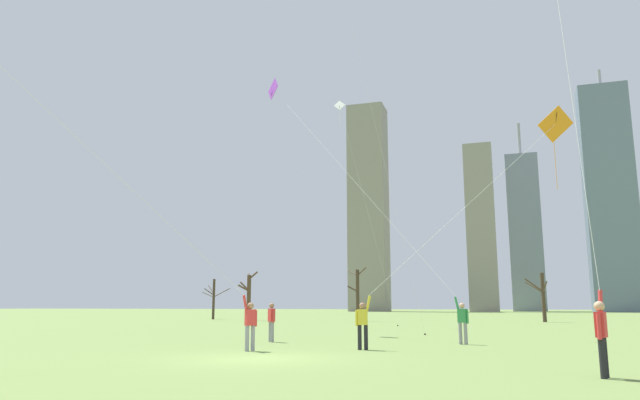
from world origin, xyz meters
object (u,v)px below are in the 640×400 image
bare_tree_rightmost (249,294)px  bare_tree_leftmost (542,296)px  kite_flyer_midfield_left_green (586,219)px  bare_tree_far_right_edge (357,294)px  kite_flyer_foreground_left_orange (419,264)px  bystander_watching_nearby (271,320)px  bare_tree_left_of_center (213,298)px  distant_kite_high_overhead_white (345,126)px  kite_flyer_foreground_right_red (178,251)px  kite_flyer_far_back_purple (397,240)px

bare_tree_rightmost → bare_tree_leftmost: size_ratio=1.10×
kite_flyer_midfield_left_green → bare_tree_far_right_edge: (-15.91, 40.65, -0.93)m
kite_flyer_foreground_left_orange → bare_tree_leftmost: size_ratio=2.18×
bystander_watching_nearby → bare_tree_leftmost: size_ratio=0.36×
bare_tree_left_of_center → bare_tree_far_right_edge: bearing=-8.8°
kite_flyer_foreground_left_orange → distant_kite_high_overhead_white: size_ratio=0.56×
kite_flyer_midfield_left_green → distant_kite_high_overhead_white: size_ratio=0.95×
kite_flyer_foreground_right_red → bystander_watching_nearby: bearing=83.7°
kite_flyer_midfield_left_green → bystander_watching_nearby: bearing=144.1°
kite_flyer_far_back_purple → distant_kite_high_overhead_white: distant_kite_high_overhead_white is taller
kite_flyer_far_back_purple → bare_tree_rightmost: (-20.34, 28.26, -1.85)m
kite_flyer_midfield_left_green → bare_tree_far_right_edge: kite_flyer_midfield_left_green is taller
kite_flyer_foreground_right_red → bystander_watching_nearby: size_ratio=8.10×
distant_kite_high_overhead_white → bare_tree_left_of_center: bearing=141.1°
kite_flyer_midfield_left_green → bare_tree_far_right_edge: size_ratio=3.23×
bare_tree_rightmost → bare_tree_far_right_edge: (10.99, 1.27, 0.04)m
kite_flyer_far_back_purple → bare_tree_leftmost: bearing=76.6°
bare_tree_left_of_center → kite_flyer_midfield_left_green: bearing=-52.7°
bystander_watching_nearby → bare_tree_rightmost: 34.72m
kite_flyer_foreground_left_orange → bare_tree_rightmost: kite_flyer_foreground_left_orange is taller
kite_flyer_midfield_left_green → bare_tree_rightmost: (-26.90, 39.38, -0.97)m
kite_flyer_far_back_purple → bare_tree_left_of_center: bearing=129.3°
bare_tree_far_right_edge → kite_flyer_foreground_right_red: bearing=-84.5°
kite_flyer_midfield_left_green → bare_tree_far_right_edge: 43.66m
distant_kite_high_overhead_white → kite_flyer_midfield_left_green: bearing=-64.0°
kite_flyer_foreground_right_red → bare_tree_leftmost: kite_flyer_foreground_right_red is taller
bare_tree_rightmost → kite_flyer_foreground_right_red: bearing=-68.6°
kite_flyer_midfield_left_green → bare_tree_left_of_center: 54.39m
kite_flyer_foreground_right_red → bare_tree_left_of_center: size_ratio=3.00×
kite_flyer_foreground_right_red → kite_flyer_far_back_purple: size_ratio=0.85×
kite_flyer_midfield_left_green → bare_tree_leftmost: size_ratio=3.73×
kite_flyer_far_back_purple → distant_kite_high_overhead_white: size_ratio=0.88×
kite_flyer_foreground_left_orange → bystander_watching_nearby: 7.09m
bare_tree_left_of_center → bare_tree_rightmost: (6.02, -3.89, 0.26)m
kite_flyer_midfield_left_green → bystander_watching_nearby: (-11.48, 8.32, -2.65)m
bare_tree_far_right_edge → bystander_watching_nearby: bearing=-82.2°
kite_flyer_foreground_left_orange → bare_tree_rightmost: (-21.98, 32.76, -0.42)m
distant_kite_high_overhead_white → bare_tree_leftmost: size_ratio=3.92×
bare_tree_far_right_edge → kite_flyer_foreground_left_orange: bearing=-72.1°
bare_tree_left_of_center → kite_flyer_foreground_right_red: bearing=-63.4°
kite_flyer_foreground_right_red → bare_tree_rightmost: (-14.71, 37.50, -0.72)m
kite_flyer_foreground_left_orange → bare_tree_left_of_center: (-27.99, 36.66, -0.68)m
kite_flyer_foreground_left_orange → bare_tree_far_right_edge: size_ratio=1.89×
kite_flyer_midfield_left_green → bare_tree_rightmost: kite_flyer_midfield_left_green is taller
kite_flyer_foreground_left_orange → distant_kite_high_overhead_white: (-8.53, 20.96, 12.40)m
kite_flyer_midfield_left_green → bare_tree_left_of_center: size_ratio=3.82×
kite_flyer_far_back_purple → bare_tree_left_of_center: (-26.36, 32.15, -2.11)m
kite_flyer_midfield_left_green → bystander_watching_nearby: 14.43m
kite_flyer_midfield_left_green → bare_tree_left_of_center: kite_flyer_midfield_left_green is taller
distant_kite_high_overhead_white → bare_tree_leftmost: bearing=46.9°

